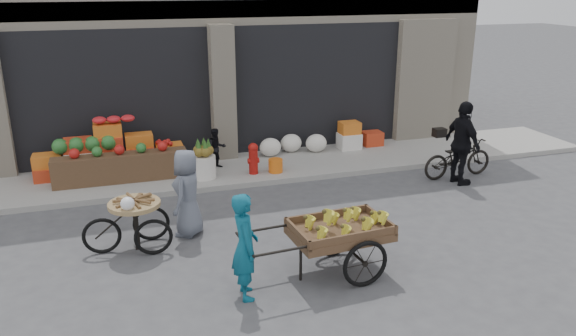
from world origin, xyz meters
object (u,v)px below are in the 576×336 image
object	(u,v)px
pineapple_bin	(204,167)
tricycle_cart	(135,218)
orange_bucket	(276,166)
banana_cart	(337,228)
fire_hydrant	(253,157)
seated_person	(216,148)
cyclist	(462,143)
vendor_woman	(245,246)
vendor_grey	(187,193)
bicycle	(458,158)

from	to	relation	value
pineapple_bin	tricycle_cart	size ratio (longest dim) A/B	0.36
orange_bucket	banana_cart	distance (m)	4.51
fire_hydrant	tricycle_cart	size ratio (longest dim) A/B	0.50
seated_person	cyclist	xyz separation A→B (m)	(4.90, -2.34, 0.33)
orange_bucket	tricycle_cart	distance (m)	4.22
orange_bucket	tricycle_cart	world-z (taller)	tricycle_cart
pineapple_bin	seated_person	bearing A→B (deg)	56.31
orange_bucket	cyclist	bearing A→B (deg)	-23.96
tricycle_cart	banana_cart	bearing A→B (deg)	-30.37
pineapple_bin	vendor_woman	bearing A→B (deg)	-92.79
seated_person	tricycle_cart	xyz separation A→B (m)	(-2.01, -3.43, -0.02)
vendor_woman	banana_cart	bearing A→B (deg)	-79.19
vendor_woman	vendor_grey	distance (m)	2.34
tricycle_cart	cyclist	world-z (taller)	cyclist
orange_bucket	vendor_grey	size ratio (longest dim) A/B	0.21
banana_cart	cyclist	xyz separation A→B (m)	(4.08, 2.83, 0.17)
orange_bucket	seated_person	xyz separation A→B (m)	(-1.20, 0.70, 0.31)
vendor_woman	cyclist	size ratio (longest dim) A/B	0.85
pineapple_bin	fire_hydrant	size ratio (longest dim) A/B	0.73
banana_cart	fire_hydrant	bearing A→B (deg)	87.26
tricycle_cart	vendor_grey	distance (m)	0.99
vendor_woman	bicycle	xyz separation A→B (m)	(5.73, 3.44, -0.32)
banana_cart	vendor_grey	size ratio (longest dim) A/B	1.63
tricycle_cart	bicycle	distance (m)	7.26
cyclist	pineapple_bin	bearing A→B (deg)	68.89
orange_bucket	banana_cart	size ratio (longest dim) A/B	0.13
fire_hydrant	orange_bucket	bearing A→B (deg)	-5.71
orange_bucket	bicycle	distance (m)	4.09
pineapple_bin	banana_cart	world-z (taller)	banana_cart
seated_person	vendor_woman	world-z (taller)	vendor_woman
banana_cart	tricycle_cart	bearing A→B (deg)	144.03
vendor_grey	bicycle	distance (m)	6.31
vendor_grey	banana_cart	bearing A→B (deg)	72.27
pineapple_bin	fire_hydrant	world-z (taller)	fire_hydrant
fire_hydrant	vendor_woman	xyz separation A→B (m)	(-1.33, -4.74, 0.27)
vendor_woman	fire_hydrant	bearing A→B (deg)	-13.32
tricycle_cart	vendor_grey	bearing A→B (deg)	21.33
seated_person	bicycle	bearing A→B (deg)	-30.86
fire_hydrant	cyclist	size ratio (longest dim) A/B	0.39
tricycle_cart	seated_person	bearing A→B (deg)	61.01
banana_cart	bicycle	xyz separation A→B (m)	(4.28, 3.23, -0.29)
seated_person	vendor_woman	xyz separation A→B (m)	(-0.63, -5.39, 0.19)
banana_cart	bicycle	size ratio (longest dim) A/B	1.46
banana_cart	cyclist	world-z (taller)	cyclist
orange_bucket	tricycle_cart	xyz separation A→B (m)	(-3.21, -2.73, 0.30)
fire_hydrant	vendor_grey	distance (m)	3.05
banana_cart	orange_bucket	bearing A→B (deg)	80.89
tricycle_cart	bicycle	size ratio (longest dim) A/B	0.83
banana_cart	vendor_grey	world-z (taller)	vendor_grey
vendor_woman	tricycle_cart	xyz separation A→B (m)	(-1.37, 1.96, -0.21)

